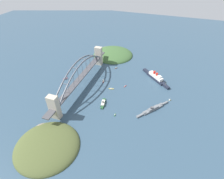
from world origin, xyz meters
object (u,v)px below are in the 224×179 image
at_px(harbor_ferry_steamer, 103,103).
at_px(seaplane_taxiing_near_bridge, 65,79).
at_px(small_boat_4, 115,115).
at_px(small_boat_5, 170,99).
at_px(harbor_arch_bridge, 81,76).
at_px(naval_cruiser, 153,109).
at_px(small_boat_2, 125,86).
at_px(small_boat_3, 103,80).
at_px(small_boat_1, 116,68).
at_px(small_boat_0, 111,89).
at_px(ocean_liner, 156,77).

relative_size(harbor_ferry_steamer, seaplane_taxiing_near_bridge, 3.56).
distance_m(small_boat_4, small_boat_5, 133.28).
relative_size(harbor_arch_bridge, naval_cruiser, 4.06).
relative_size(seaplane_taxiing_near_bridge, small_boat_2, 0.99).
xyz_separation_m(small_boat_2, small_boat_3, (-1.27, -59.13, 4.07)).
distance_m(small_boat_1, small_boat_5, 182.91).
distance_m(small_boat_0, small_boat_5, 139.36).
relative_size(small_boat_2, small_boat_5, 1.46).
height_order(harbor_arch_bridge, small_boat_1, harbor_arch_bridge).
bearing_deg(seaplane_taxiing_near_bridge, harbor_ferry_steamer, 66.43).
bearing_deg(ocean_liner, small_boat_0, -51.01).
bearing_deg(small_boat_5, ocean_liner, -149.99).
bearing_deg(small_boat_1, seaplane_taxiing_near_bridge, -48.81).
height_order(harbor_arch_bridge, small_boat_5, harbor_arch_bridge).
bearing_deg(harbor_ferry_steamer, seaplane_taxiing_near_bridge, -113.57).
xyz_separation_m(ocean_liner, seaplane_taxiing_near_bridge, (78.68, -225.34, -4.21)).
height_order(harbor_ferry_steamer, seaplane_taxiing_near_bridge, harbor_ferry_steamer).
bearing_deg(small_boat_0, small_boat_5, 91.56).
height_order(seaplane_taxiing_near_bridge, small_boat_4, seaplane_taxiing_near_bridge).
relative_size(naval_cruiser, small_boat_5, 10.76).
bearing_deg(naval_cruiser, harbor_ferry_steamer, -80.49).
xyz_separation_m(ocean_liner, small_boat_2, (56.91, -67.21, -5.65)).
bearing_deg(seaplane_taxiing_near_bridge, harbor_arch_bridge, 79.14).
distance_m(ocean_liner, small_boat_5, 85.80).
bearing_deg(harbor_ferry_steamer, small_boat_3, -159.01).
bearing_deg(harbor_arch_bridge, small_boat_4, 57.99).
bearing_deg(small_boat_4, small_boat_0, -155.93).
height_order(harbor_arch_bridge, harbor_ferry_steamer, harbor_arch_bridge).
height_order(ocean_liner, harbor_ferry_steamer, ocean_liner).
height_order(small_boat_1, small_boat_5, small_boat_5).
relative_size(harbor_ferry_steamer, small_boat_3, 3.30).
height_order(naval_cruiser, small_boat_3, naval_cruiser).
xyz_separation_m(small_boat_0, small_boat_2, (-21.13, 29.19, -0.20)).
relative_size(harbor_arch_bridge, small_boat_0, 21.81).
height_order(small_boat_0, small_boat_5, small_boat_5).
bearing_deg(small_boat_2, small_boat_1, -147.24).
bearing_deg(small_boat_5, small_boat_0, -88.44).
height_order(small_boat_2, small_boat_3, small_boat_3).
relative_size(harbor_arch_bridge, small_boat_5, 43.66).
xyz_separation_m(seaplane_taxiing_near_bridge, small_boat_0, (-0.64, 128.93, -1.24)).
distance_m(ocean_liner, naval_cruiser, 117.87).
relative_size(small_boat_1, small_boat_5, 1.04).
relative_size(naval_cruiser, small_boat_3, 6.94).
relative_size(seaplane_taxiing_near_bridge, small_boat_5, 1.44).
bearing_deg(seaplane_taxiing_near_bridge, small_boat_3, 103.10).
height_order(small_boat_3, small_boat_4, small_boat_3).
height_order(ocean_liner, small_boat_4, ocean_liner).
xyz_separation_m(naval_cruiser, small_boat_0, (-39.28, -107.29, -1.91)).
bearing_deg(seaplane_taxiing_near_bridge, naval_cruiser, 80.71).
xyz_separation_m(small_boat_1, small_boat_4, (175.91, 54.62, 0.05)).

